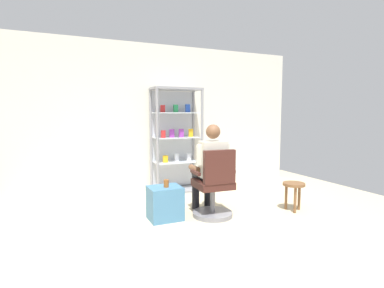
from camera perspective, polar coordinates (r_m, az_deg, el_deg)
The scene contains 8 objects.
ground_plane at distance 3.25m, azimuth 8.15°, elevation -20.55°, with size 7.20×7.20×0.00m, color #C6B793.
back_wall at distance 5.68m, azimuth -7.83°, elevation 4.83°, with size 6.00×0.10×2.70m, color silver.
display_cabinet_main at distance 5.60m, azimuth -3.18°, elevation 0.91°, with size 0.90×0.45×1.90m.
office_chair at distance 4.21m, azimuth 4.24°, elevation -8.57°, with size 0.58×0.56×0.96m.
seated_shopkeeper at distance 4.29m, azimuth 3.36°, elevation -3.95°, with size 0.50×0.58×1.29m.
storage_crate at distance 4.19m, azimuth -5.12°, elevation -11.05°, with size 0.44×0.37×0.45m, color teal.
tea_glass at distance 4.09m, azimuth -4.89°, elevation -7.43°, with size 0.07×0.07×0.10m, color brown.
wooden_stool at distance 4.75m, azimuth 18.67°, elevation -7.96°, with size 0.32×0.32×0.42m.
Camera 1 is at (-1.55, -2.47, 1.43)m, focal length 28.24 mm.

